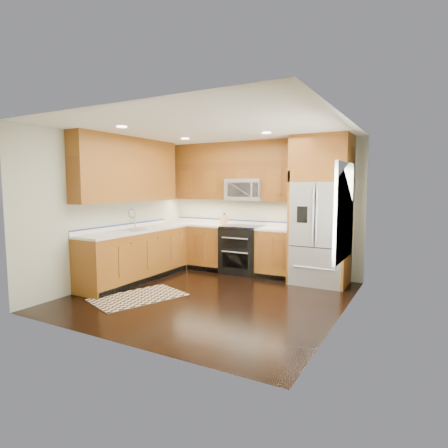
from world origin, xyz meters
The scene contains 16 objects.
ground centered at (0.00, 0.00, 0.00)m, with size 4.00×4.00×0.00m, color black.
wall_back centered at (0.00, 2.00, 1.30)m, with size 4.00×0.02×2.60m, color beige.
wall_left centered at (-2.00, 0.00, 1.30)m, with size 0.02×4.00×2.60m, color beige.
wall_right centered at (2.00, 0.00, 1.30)m, with size 0.02×4.00×2.60m, color beige.
window centered at (1.98, 0.20, 1.40)m, with size 0.04×1.10×1.30m.
base_cabinets centered at (-1.23, 0.90, 0.45)m, with size 2.85×3.00×0.90m.
countertop centered at (-1.09, 1.01, 0.92)m, with size 2.86×3.01×0.04m.
upper_cabinets centered at (-1.15, 1.09, 2.02)m, with size 2.85×3.00×1.15m.
range centered at (-0.25, 1.67, 0.47)m, with size 0.76×0.67×0.95m.
microwave centered at (-0.25, 1.80, 1.66)m, with size 0.76×0.40×0.42m.
refrigerator centered at (1.30, 1.63, 1.30)m, with size 0.98×0.75×2.60m.
sink_faucet centered at (-1.73, 0.23, 0.99)m, with size 0.54×0.44×0.37m.
rug centered at (-0.95, -0.60, 0.01)m, with size 0.82×1.37×0.01m, color black.
knife_block centered at (-0.69, 1.73, 1.04)m, with size 0.12×0.15×0.25m.
utensil_crock centered at (0.70, 1.83, 1.04)m, with size 0.11×0.11×0.30m.
cutting_board centered at (0.75, 1.94, 0.95)m, with size 0.27×0.27×0.02m, color #8E581C.
Camera 1 is at (2.98, -4.93, 1.75)m, focal length 30.00 mm.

